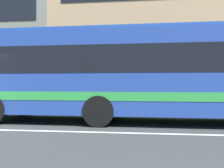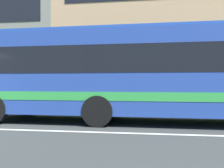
% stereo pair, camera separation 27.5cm
% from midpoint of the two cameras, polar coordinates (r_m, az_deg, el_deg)
% --- Properties ---
extents(hedge_row_far, '(23.63, 1.10, 1.19)m').
position_cam_midpoint_polar(hedge_row_far, '(13.26, -10.17, -3.29)').
color(hedge_row_far, '#24531A').
rests_on(hedge_row_far, ground_plane).
extents(apartment_block_right, '(24.59, 8.13, 13.87)m').
position_cam_midpoint_polar(apartment_block_right, '(22.10, 22.70, 14.68)').
color(apartment_block_right, tan).
rests_on(apartment_block_right, ground_plane).
extents(transit_bus, '(10.65, 2.77, 3.27)m').
position_cam_midpoint_polar(transit_bus, '(9.37, 1.45, 2.66)').
color(transit_bus, '#254398').
rests_on(transit_bus, ground_plane).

